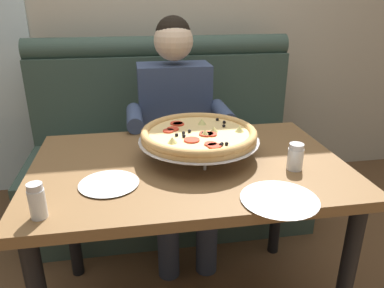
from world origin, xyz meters
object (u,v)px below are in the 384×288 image
booth_bench (167,157)px  shaker_parmesan (295,158)px  pizza (199,135)px  shaker_oregano (37,203)px  diner_main (177,124)px  plate_near_right (109,182)px  plate_near_left (280,198)px  dining_table (189,184)px

booth_bench → shaker_parmesan: 1.14m
pizza → shaker_oregano: bearing=-146.8°
shaker_oregano → diner_main: bearing=59.8°
shaker_parmesan → shaker_oregano: bearing=-168.4°
pizza → plate_near_right: pizza is taller
shaker_parmesan → plate_near_right: 0.69m
booth_bench → plate_near_right: (-0.30, -1.01, 0.37)m
pizza → plate_near_left: bearing=-63.7°
dining_table → booth_bench: bearing=90.0°
shaker_parmesan → plate_near_right: bearing=-179.2°
booth_bench → plate_near_right: booth_bench is taller
dining_table → plate_near_right: plate_near_right is taller
diner_main → shaker_parmesan: (0.35, -0.73, 0.09)m
booth_bench → plate_near_left: size_ratio=6.67×
diner_main → shaker_parmesan: diner_main is taller
dining_table → shaker_oregano: size_ratio=10.95×
booth_bench → shaker_parmesan: booth_bench is taller
dining_table → pizza: pizza is taller
shaker_parmesan → plate_near_left: bearing=-124.5°
plate_near_left → shaker_oregano: bearing=177.8°
booth_bench → pizza: 0.94m
booth_bench → pizza: (0.05, -0.82, 0.45)m
dining_table → pizza: size_ratio=2.52×
dining_table → diner_main: (0.03, 0.60, 0.05)m
pizza → plate_near_right: 0.41m
pizza → diner_main: bearing=91.9°
pizza → dining_table: bearing=-134.4°
diner_main → shaker_oregano: bearing=-120.2°
pizza → plate_near_left: size_ratio=1.91×
booth_bench → shaker_parmesan: size_ratio=16.46×
pizza → plate_near_right: (-0.35, -0.19, -0.08)m
plate_near_right → diner_main: bearing=65.6°
plate_near_left → plate_near_right: bearing=159.8°
dining_table → shaker_parmesan: bearing=-18.1°
dining_table → diner_main: size_ratio=0.96×
diner_main → shaker_parmesan: bearing=-64.1°
dining_table → plate_near_left: size_ratio=4.82×
booth_bench → shaker_parmesan: bearing=-68.8°
dining_table → shaker_oregano: shaker_oregano is taller
diner_main → shaker_oregano: (-0.53, -0.91, 0.09)m
diner_main → shaker_parmesan: size_ratio=12.37×
dining_table → shaker_parmesan: 0.43m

